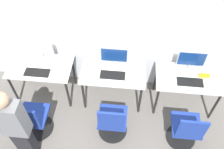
% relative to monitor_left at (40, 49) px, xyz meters
% --- Properties ---
extents(ground_plane, '(20.00, 20.00, 0.00)m').
position_rel_monitor_left_xyz_m(ground_plane, '(1.22, -0.50, -0.94)').
color(ground_plane, slate).
extents(wall_back, '(12.00, 0.05, 2.80)m').
position_rel_monitor_left_xyz_m(wall_back, '(1.22, 0.24, 0.46)').
color(wall_back, silver).
rests_on(wall_back, ground_plane).
extents(desk_left, '(1.05, 0.61, 0.74)m').
position_rel_monitor_left_xyz_m(desk_left, '(0.00, -0.19, -0.30)').
color(desk_left, silver).
rests_on(desk_left, ground_plane).
extents(monitor_left, '(0.44, 0.19, 0.38)m').
position_rel_monitor_left_xyz_m(monitor_left, '(0.00, 0.00, 0.00)').
color(monitor_left, '#B2B2B7').
rests_on(monitor_left, desk_left).
extents(keyboard_left, '(0.41, 0.17, 0.02)m').
position_rel_monitor_left_xyz_m(keyboard_left, '(0.00, -0.34, -0.19)').
color(keyboard_left, black).
rests_on(keyboard_left, desk_left).
extents(mouse_left, '(0.06, 0.09, 0.03)m').
position_rel_monitor_left_xyz_m(mouse_left, '(0.28, -0.33, -0.19)').
color(mouse_left, silver).
rests_on(mouse_left, desk_left).
extents(office_chair_left, '(0.48, 0.48, 0.90)m').
position_rel_monitor_left_xyz_m(office_chair_left, '(0.04, -1.00, -0.57)').
color(office_chair_left, black).
rests_on(office_chair_left, ground_plane).
extents(person_left, '(0.36, 0.21, 1.59)m').
position_rel_monitor_left_xyz_m(person_left, '(0.04, -1.36, -0.08)').
color(person_left, '#232328').
rests_on(person_left, ground_plane).
extents(desk_center, '(1.05, 0.61, 0.74)m').
position_rel_monitor_left_xyz_m(desk_center, '(1.22, -0.19, -0.30)').
color(desk_center, silver).
rests_on(desk_center, ground_plane).
extents(monitor_center, '(0.44, 0.19, 0.38)m').
position_rel_monitor_left_xyz_m(monitor_center, '(1.22, -0.05, 0.00)').
color(monitor_center, '#B2B2B7').
rests_on(monitor_center, desk_center).
extents(keyboard_center, '(0.41, 0.17, 0.02)m').
position_rel_monitor_left_xyz_m(keyboard_center, '(1.22, -0.27, -0.19)').
color(keyboard_center, black).
rests_on(keyboard_center, desk_center).
extents(mouse_center, '(0.06, 0.09, 0.03)m').
position_rel_monitor_left_xyz_m(mouse_center, '(1.49, -0.26, -0.19)').
color(mouse_center, silver).
rests_on(mouse_center, desk_center).
extents(office_chair_center, '(0.48, 0.48, 0.90)m').
position_rel_monitor_left_xyz_m(office_chair_center, '(1.28, -0.91, -0.57)').
color(office_chair_center, black).
rests_on(office_chair_center, ground_plane).
extents(desk_right, '(1.05, 0.61, 0.74)m').
position_rel_monitor_left_xyz_m(desk_right, '(2.45, -0.19, -0.30)').
color(desk_right, silver).
rests_on(desk_right, ground_plane).
extents(monitor_right, '(0.44, 0.19, 0.38)m').
position_rel_monitor_left_xyz_m(monitor_right, '(2.45, -0.01, 0.00)').
color(monitor_right, '#B2B2B7').
rests_on(monitor_right, desk_right).
extents(keyboard_right, '(0.41, 0.17, 0.02)m').
position_rel_monitor_left_xyz_m(keyboard_right, '(2.45, -0.29, -0.19)').
color(keyboard_right, black).
rests_on(keyboard_right, desk_right).
extents(mouse_right, '(0.06, 0.09, 0.03)m').
position_rel_monitor_left_xyz_m(mouse_right, '(2.72, -0.32, -0.19)').
color(mouse_right, silver).
rests_on(mouse_right, desk_right).
extents(office_chair_right, '(0.48, 0.48, 0.90)m').
position_rel_monitor_left_xyz_m(office_chair_right, '(2.41, -0.94, -0.57)').
color(office_chair_right, black).
rests_on(office_chair_right, ground_plane).
extents(placard_right, '(0.16, 0.03, 0.08)m').
position_rel_monitor_left_xyz_m(placard_right, '(2.68, -0.16, -0.16)').
color(placard_right, yellow).
rests_on(placard_right, desk_right).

